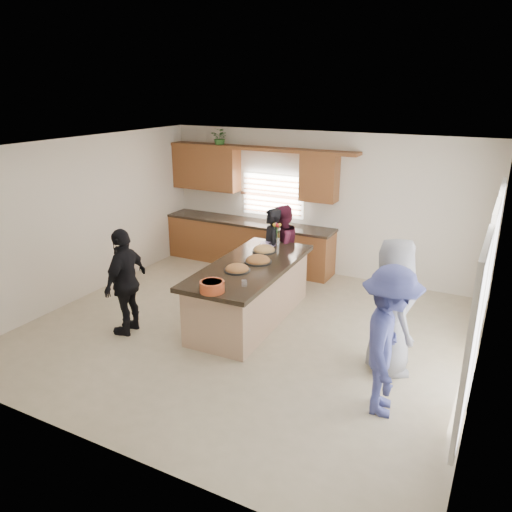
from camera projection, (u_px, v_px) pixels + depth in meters
The scene contains 18 objects.
floor at pixel (246, 331), 7.74m from camera, with size 6.50×6.50×0.00m, color beige.
room_shell at pixel (246, 212), 7.12m from camera, with size 6.52×6.02×2.81m.
back_cabinetry at pixel (247, 222), 10.37m from camera, with size 4.08×0.66×2.46m.
right_wall_glazing at pixel (484, 292), 5.78m from camera, with size 0.06×4.00×2.25m.
island at pixel (250, 294), 7.98m from camera, with size 1.25×2.74×0.95m.
platter_front at pixel (237, 269), 7.52m from camera, with size 0.40×0.40×0.16m.
platter_mid at pixel (258, 261), 7.90m from camera, with size 0.43×0.43×0.18m.
platter_back at pixel (264, 250), 8.41m from camera, with size 0.41×0.41×0.17m.
salad_bowl at pixel (212, 286), 6.75m from camera, with size 0.34×0.34×0.15m.
clear_cup at pixel (244, 283), 6.95m from camera, with size 0.08×0.08×0.09m, color white.
plate_stack at pixel (267, 245), 8.68m from camera, with size 0.24×0.24×0.06m, color #B797DB.
flower_vase at pixel (277, 233), 8.65m from camera, with size 0.14×0.14×0.41m.
potted_plant at pixel (220, 138), 10.19m from camera, with size 0.35×0.30×0.39m, color #39752E.
woman_left_back at pixel (271, 252), 8.90m from camera, with size 0.58×0.38×1.58m, color black.
woman_left_mid at pixel (281, 248), 9.11m from camera, with size 0.77×0.60×1.59m, color #5A1B2F.
woman_left_front at pixel (126, 282), 7.46m from camera, with size 0.97×0.40×1.65m, color black.
woman_right_back at pixel (388, 342), 5.57m from camera, with size 1.16×0.66×1.79m, color #3F458A.
woman_right_front at pixel (392, 307), 6.39m from camera, with size 0.90×0.58×1.83m, color slate.
Camera 1 is at (3.35, -6.08, 3.60)m, focal length 35.00 mm.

